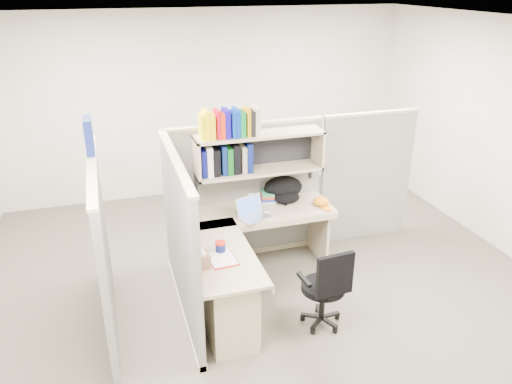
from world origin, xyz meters
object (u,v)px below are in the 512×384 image
object	(u,v)px
laptop	(255,209)
task_chair	(324,299)
desk	(239,280)
snack_canister	(220,246)
backpack	(285,189)

from	to	relation	value
laptop	task_chair	bearing A→B (deg)	-88.87
desk	laptop	bearing A→B (deg)	61.51
snack_canister	task_chair	size ratio (longest dim) A/B	0.11
laptop	snack_canister	size ratio (longest dim) A/B	3.15
desk	laptop	world-z (taller)	laptop
laptop	snack_canister	xyz separation A→B (m)	(-0.51, -0.56, -0.06)
desk	backpack	size ratio (longest dim) A/B	3.86
desk	snack_canister	size ratio (longest dim) A/B	17.59
backpack	snack_canister	bearing A→B (deg)	-156.10
backpack	snack_canister	xyz separation A→B (m)	(-0.97, -0.91, -0.08)
snack_canister	task_chair	world-z (taller)	task_chair
laptop	backpack	size ratio (longest dim) A/B	0.69
laptop	task_chair	xyz separation A→B (m)	(0.37, -1.01, -0.53)
snack_canister	backpack	bearing A→B (deg)	43.07
snack_canister	laptop	bearing A→B (deg)	47.92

